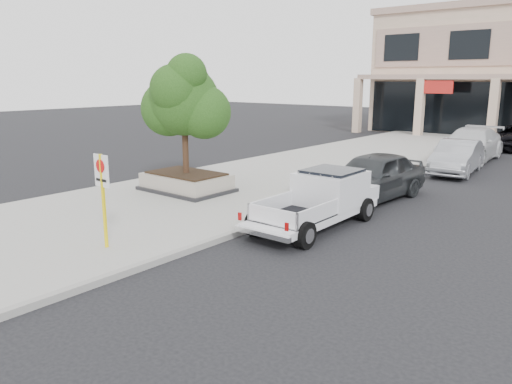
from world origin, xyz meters
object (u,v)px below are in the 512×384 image
pickup_truck (314,201)px  curb_car_b (457,157)px  planter_tree (190,101)px  curb_car_a (372,176)px  planter (186,182)px  curb_car_c (470,145)px  no_parking_sign (103,188)px

pickup_truck → curb_car_b: 11.15m
planter_tree → curb_car_a: size_ratio=0.81×
planter → pickup_truck: pickup_truck is taller
planter_tree → pickup_truck: size_ratio=0.80×
planter → pickup_truck: size_ratio=0.64×
planter → curb_car_c: size_ratio=0.55×
no_parking_sign → curb_car_b: bearing=79.3°
pickup_truck → curb_car_b: size_ratio=1.11×
curb_car_b → planter: bearing=-127.2°
no_parking_sign → curb_car_b: (3.07, 16.18, -0.89)m
planter_tree → curb_car_b: bearing=59.7°
curb_car_c → planter: bearing=-112.9°
curb_car_b → curb_car_c: (-0.69, 4.14, 0.10)m
curb_car_a → planter: bearing=-142.9°
curb_car_a → pickup_truck: bearing=-81.5°
planter_tree → pickup_truck: bearing=-6.8°
curb_car_c → curb_car_b: bearing=-82.7°
curb_car_a → no_parking_sign: bearing=-100.5°
planter → curb_car_a: bearing=32.7°
planter_tree → pickup_truck: planter_tree is taller
no_parking_sign → curb_car_a: size_ratio=0.47×
curb_car_c → curb_car_a: bearing=-91.8°
planter_tree → curb_car_c: planter_tree is taller
curb_car_a → curb_car_b: 7.02m
no_parking_sign → pickup_truck: 5.80m
planter → curb_car_a: curb_car_a is taller
planter_tree → no_parking_sign: (3.05, -5.73, -1.78)m
planter → curb_car_c: bearing=69.3°
planter → curb_car_b: size_ratio=0.71×
curb_car_b → pickup_truck: bearing=-98.4°
curb_car_a → curb_car_b: (0.62, 6.99, -0.10)m
no_parking_sign → curb_car_a: 9.54m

